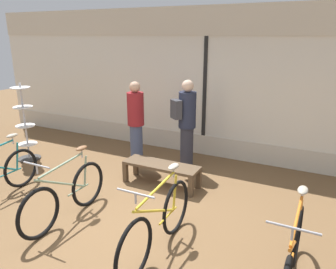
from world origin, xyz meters
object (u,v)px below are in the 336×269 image
Objects in this scene: customer_near_rack at (186,123)px; customer_by_window at (136,122)px; bicycle_right at (158,224)px; bicycle_far_right at (292,258)px; accessory_rack at (26,129)px; bicycle_left at (66,195)px; display_bench at (161,168)px.

customer_by_window is (-1.05, -0.18, -0.07)m from customer_near_rack.
bicycle_far_right is (1.55, 0.07, -0.01)m from bicycle_right.
customer_near_rack is at bearing 17.42° from accessory_rack.
bicycle_left is at bearing 179.99° from bicycle_far_right.
bicycle_left is 1.79m from display_bench.
accessory_rack reaches higher than bicycle_right.
bicycle_right is at bearing -2.72° from bicycle_left.
accessory_rack is 2.42m from customer_by_window.
bicycle_right is at bearing -20.77° from accessory_rack.
bicycle_left is at bearing -30.42° from accessory_rack.
customer_near_rack is at bearing 132.83° from bicycle_far_right.
display_bench is at bearing 3.26° from accessory_rack.
customer_near_rack is (0.10, 0.85, 0.65)m from display_bench.
customer_by_window is (-3.38, 2.33, 0.52)m from bicycle_far_right.
bicycle_far_right is 1.26× the size of display_bench.
customer_by_window reaches higher than bicycle_far_right.
customer_near_rack reaches higher than bicycle_far_right.
display_bench is (3.20, 0.18, -0.36)m from accessory_rack.
display_bench is 1.08m from customer_near_rack.
customer_near_rack reaches higher than bicycle_right.
bicycle_right is (1.57, -0.07, 0.02)m from bicycle_left.
bicycle_left is at bearing -83.82° from customer_by_window.
accessory_rack is (-5.63, 1.47, 0.29)m from bicycle_far_right.
customer_by_window reaches higher than bicycle_right.
bicycle_far_right is at bearing -34.25° from display_bench.
display_bench is at bearing 145.75° from bicycle_far_right.
bicycle_right is 1.07× the size of accessory_rack.
bicycle_right reaches higher than bicycle_left.
bicycle_left is 0.95× the size of bicycle_right.
customer_near_rack is (0.80, 2.51, 0.59)m from bicycle_left.
bicycle_right is at bearing -73.41° from customer_near_rack.
customer_near_rack reaches higher than display_bench.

